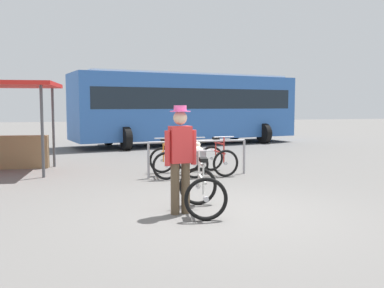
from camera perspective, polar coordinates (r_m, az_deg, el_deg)
ground_plane at (r=6.93m, az=3.99°, el=-9.19°), size 80.00×80.00×0.00m
bike_rack_rail at (r=10.32m, az=0.81°, el=-0.82°), size 2.51×0.16×0.88m
racked_bike_orange at (r=10.31m, az=-3.77°, el=-2.34°), size 0.76×1.16×0.97m
racked_bike_yellow at (r=10.49m, az=-0.04°, el=-2.20°), size 0.77×1.15×0.97m
racked_bike_red at (r=10.71m, az=3.55°, el=-2.06°), size 0.71×1.11×0.97m
featured_bicycle at (r=6.96m, az=1.20°, el=-5.03°), size 0.82×1.24×1.09m
person_with_featured_bike at (r=6.68m, az=-1.58°, el=-1.45°), size 0.53×0.32×1.72m
bus_distant at (r=18.79m, az=-0.61°, el=5.28°), size 10.30×4.75×3.08m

